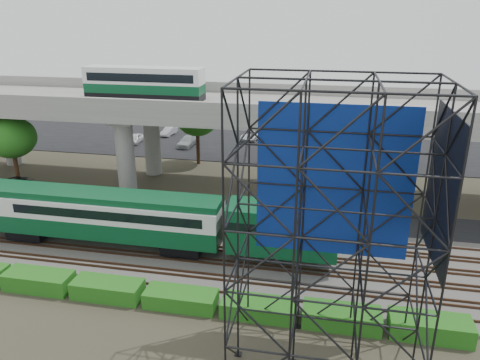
# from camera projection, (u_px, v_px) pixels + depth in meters

# --- Properties ---
(ground) EXTENTS (140.00, 140.00, 0.00)m
(ground) POSITION_uv_depth(u_px,v_px,m) (186.00, 269.00, 33.99)
(ground) COLOR #474233
(ground) RESTS_ON ground
(ballast_bed) EXTENTS (90.00, 12.00, 0.20)m
(ballast_bed) POSITION_uv_depth(u_px,v_px,m) (194.00, 255.00, 35.79)
(ballast_bed) COLOR slate
(ballast_bed) RESTS_ON ground
(service_road) EXTENTS (90.00, 5.00, 0.08)m
(service_road) POSITION_uv_depth(u_px,v_px,m) (220.00, 211.00, 43.63)
(service_road) COLOR black
(service_road) RESTS_ON ground
(parking_lot) EXTENTS (90.00, 18.00, 0.08)m
(parking_lot) POSITION_uv_depth(u_px,v_px,m) (260.00, 144.00, 65.26)
(parking_lot) COLOR black
(parking_lot) RESTS_ON ground
(harbor_water) EXTENTS (140.00, 40.00, 0.03)m
(harbor_water) POSITION_uv_depth(u_px,v_px,m) (279.00, 112.00, 85.51)
(harbor_water) COLOR #475A76
(harbor_water) RESTS_ON ground
(rail_tracks) EXTENTS (90.00, 9.52, 0.16)m
(rail_tracks) POSITION_uv_depth(u_px,v_px,m) (194.00, 253.00, 35.73)
(rail_tracks) COLOR #472D1E
(rail_tracks) RESTS_ON ballast_bed
(commuter_train) EXTENTS (29.30, 3.06, 4.30)m
(commuter_train) POSITION_uv_depth(u_px,v_px,m) (127.00, 216.00, 35.79)
(commuter_train) COLOR black
(commuter_train) RESTS_ON rail_tracks
(overpass) EXTENTS (80.00, 12.00, 12.40)m
(overpass) POSITION_uv_depth(u_px,v_px,m) (226.00, 112.00, 45.99)
(overpass) COLOR #9E9B93
(overpass) RESTS_ON ground
(scaffold_tower) EXTENTS (9.36, 6.36, 15.00)m
(scaffold_tower) POSITION_uv_depth(u_px,v_px,m) (331.00, 240.00, 22.22)
(scaffold_tower) COLOR black
(scaffold_tower) RESTS_ON ground
(hedge_strip) EXTENTS (34.60, 1.80, 1.20)m
(hedge_strip) POSITION_uv_depth(u_px,v_px,m) (181.00, 298.00, 29.65)
(hedge_strip) COLOR #165D15
(hedge_strip) RESTS_ON ground
(trees) EXTENTS (40.94, 16.94, 7.69)m
(trees) POSITION_uv_depth(u_px,v_px,m) (188.00, 136.00, 47.80)
(trees) COLOR #382314
(trees) RESTS_ON ground
(suv) EXTENTS (5.96, 3.40, 1.57)m
(suv) POSITION_uv_depth(u_px,v_px,m) (24.00, 186.00, 47.46)
(suv) COLOR black
(suv) RESTS_ON service_road
(parked_cars) EXTENTS (35.43, 9.80, 1.31)m
(parked_cars) POSITION_uv_depth(u_px,v_px,m) (259.00, 140.00, 64.61)
(parked_cars) COLOR white
(parked_cars) RESTS_ON parking_lot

